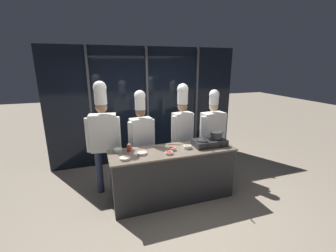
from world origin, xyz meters
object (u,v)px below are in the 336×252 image
at_px(chef_sous, 141,133).
at_px(chef_line, 182,125).
at_px(prep_bowl_shrimp, 142,153).
at_px(chef_pastry, 213,128).
at_px(prep_bowl_bell_pepper, 172,149).
at_px(prep_bowl_noodles, 118,150).
at_px(serving_spoon_solid, 177,144).
at_px(squeeze_bottle_chili, 129,147).
at_px(serving_spoon_slotted, 161,146).
at_px(prep_bowl_chili_flakes, 169,153).
at_px(stock_pot, 217,135).
at_px(chef_head, 103,132).
at_px(prep_bowl_mushrooms, 187,147).
at_px(prep_bowl_chicken, 125,158).
at_px(portable_stove, 210,142).
at_px(frying_pan, 203,139).

bearing_deg(chef_sous, chef_line, 168.75).
relative_size(prep_bowl_shrimp, chef_pastry, 0.09).
distance_m(prep_bowl_bell_pepper, chef_sous, 0.74).
xyz_separation_m(prep_bowl_noodles, serving_spoon_solid, (1.04, 0.00, -0.02)).
relative_size(squeeze_bottle_chili, chef_line, 0.08).
height_order(prep_bowl_shrimp, serving_spoon_slotted, prep_bowl_shrimp).
bearing_deg(prep_bowl_noodles, serving_spoon_slotted, 0.48).
relative_size(prep_bowl_chili_flakes, serving_spoon_slotted, 0.63).
xyz_separation_m(prep_bowl_bell_pepper, serving_spoon_slotted, (-0.13, 0.23, -0.02)).
xyz_separation_m(prep_bowl_bell_pepper, chef_pastry, (1.10, 0.60, 0.09)).
bearing_deg(prep_bowl_noodles, prep_bowl_chili_flakes, -25.20).
height_order(prep_bowl_bell_pepper, chef_pastry, chef_pastry).
height_order(prep_bowl_noodles, serving_spoon_slotted, prep_bowl_noodles).
bearing_deg(chef_line, prep_bowl_chili_flakes, 43.32).
xyz_separation_m(stock_pot, chef_head, (-1.90, 0.61, 0.07)).
bearing_deg(prep_bowl_chili_flakes, stock_pot, 8.01).
relative_size(prep_bowl_mushrooms, chef_head, 0.07).
xyz_separation_m(prep_bowl_chicken, prep_bowl_chili_flakes, (0.70, -0.01, 0.00)).
bearing_deg(prep_bowl_shrimp, prep_bowl_chicken, -158.29).
height_order(portable_stove, squeeze_bottle_chili, squeeze_bottle_chili).
bearing_deg(portable_stove, prep_bowl_shrimp, -179.75).
distance_m(prep_bowl_chili_flakes, serving_spoon_solid, 0.45).
height_order(prep_bowl_mushrooms, chef_head, chef_head).
bearing_deg(frying_pan, chef_sous, 147.52).
height_order(stock_pot, squeeze_bottle_chili, stock_pot).
height_order(prep_bowl_chicken, chef_head, chef_head).
bearing_deg(chef_pastry, portable_stove, 50.29).
height_order(squeeze_bottle_chili, chef_head, chef_head).
bearing_deg(chef_sous, portable_stove, 142.06).
distance_m(prep_bowl_chicken, prep_bowl_mushrooms, 1.09).
relative_size(stock_pot, prep_bowl_mushrooms, 1.68).
height_order(chef_head, chef_pastry, chef_head).
height_order(prep_bowl_chili_flakes, serving_spoon_slotted, prep_bowl_chili_flakes).
relative_size(stock_pot, chef_sous, 0.13).
bearing_deg(prep_bowl_mushrooms, chef_pastry, 36.22).
relative_size(prep_bowl_chicken, prep_bowl_shrimp, 1.05).
bearing_deg(portable_stove, chef_sous, 150.93).
relative_size(serving_spoon_slotted, chef_sous, 0.11).
relative_size(prep_bowl_chili_flakes, chef_head, 0.07).
distance_m(portable_stove, prep_bowl_noodles, 1.59).
bearing_deg(prep_bowl_bell_pepper, chef_head, 150.74).
relative_size(prep_bowl_chicken, prep_bowl_mushrooms, 1.18).
relative_size(squeeze_bottle_chili, prep_bowl_shrimp, 0.95).
relative_size(prep_bowl_shrimp, serving_spoon_solid, 0.73).
bearing_deg(squeeze_bottle_chili, prep_bowl_chicken, -110.16).
xyz_separation_m(prep_bowl_chicken, chef_head, (-0.26, 0.73, 0.23)).
relative_size(frying_pan, chef_head, 0.21).
distance_m(prep_bowl_noodles, prep_bowl_chili_flakes, 0.85).
bearing_deg(serving_spoon_solid, frying_pan, -30.33).
bearing_deg(prep_bowl_mushrooms, chef_line, 76.64).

